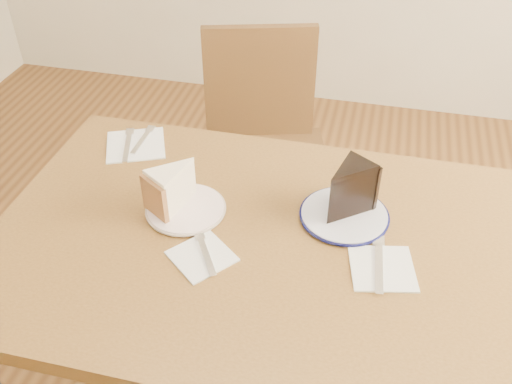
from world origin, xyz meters
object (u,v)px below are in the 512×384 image
(carrot_cake, at_px, (176,187))
(chocolate_cake, at_px, (345,193))
(plate_navy, at_px, (344,215))
(table, at_px, (258,269))
(plate_cream, at_px, (186,209))
(chair_far, at_px, (262,154))

(carrot_cake, distance_m, chocolate_cake, 0.39)
(plate_navy, bearing_deg, table, -147.00)
(plate_cream, bearing_deg, chocolate_cake, 10.43)
(carrot_cake, relative_size, chocolate_cake, 0.98)
(table, bearing_deg, plate_cream, 164.74)
(chair_far, distance_m, carrot_cake, 0.68)
(table, relative_size, chair_far, 1.33)
(chair_far, xyz_separation_m, carrot_cake, (-0.06, -0.60, 0.31))
(table, distance_m, plate_cream, 0.22)
(plate_navy, distance_m, chocolate_cake, 0.06)
(chocolate_cake, bearing_deg, carrot_cake, 40.92)
(plate_navy, xyz_separation_m, carrot_cake, (-0.39, -0.05, 0.05))
(table, height_order, plate_navy, plate_navy)
(table, height_order, carrot_cake, carrot_cake)
(chair_far, xyz_separation_m, chocolate_cake, (0.32, -0.55, 0.32))
(table, xyz_separation_m, carrot_cake, (-0.21, 0.06, 0.16))
(table, height_order, chocolate_cake, chocolate_cake)
(chocolate_cake, bearing_deg, chair_far, -27.04)
(chair_far, height_order, carrot_cake, chair_far)
(plate_navy, distance_m, carrot_cake, 0.39)
(plate_navy, height_order, carrot_cake, carrot_cake)
(chair_far, height_order, chocolate_cake, chair_far)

